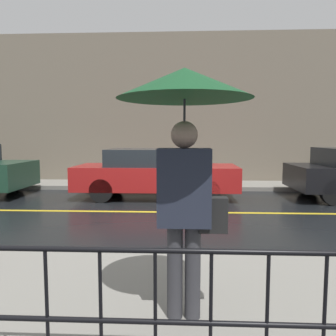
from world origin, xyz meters
name	(u,v)px	position (x,y,z in m)	size (l,w,h in m)	color
ground_plane	(152,212)	(0.00, 0.00, 0.00)	(80.00, 80.00, 0.00)	black
sidewalk_near	(110,305)	(0.00, -4.31, 0.07)	(28.00, 2.55, 0.13)	gray
sidewalk_far	(163,185)	(0.00, 3.85, 0.07)	(28.00, 1.63, 0.13)	gray
lane_marking	(152,212)	(0.00, 0.00, 0.00)	(25.20, 0.12, 0.01)	gold
building_storefront	(164,110)	(0.00, 4.81, 2.73)	(28.00, 0.30, 5.45)	#706656
railing_foreground	(73,295)	(0.00, -5.34, 0.68)	(12.00, 0.04, 0.87)	black
pedestrian	(185,119)	(0.72, -4.59, 1.85)	(1.12, 1.12, 2.13)	#333338
car_red	(155,173)	(-0.10, 1.82, 0.71)	(4.48, 1.72, 1.38)	maroon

